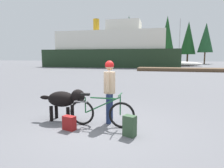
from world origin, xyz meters
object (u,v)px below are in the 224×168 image
object	(u,v)px
bicycle	(101,112)
dog	(65,99)
ferry_boat	(112,50)
person_cyclist	(110,86)
backpack	(130,126)
sailboat_moored	(178,64)
handbag_pannier	(69,123)

from	to	relation	value
bicycle	dog	size ratio (longest dim) A/B	1.28
bicycle	ferry_boat	world-z (taller)	ferry_boat
person_cyclist	backpack	xyz separation A→B (m)	(0.69, -0.84, -0.80)
ferry_boat	sailboat_moored	size ratio (longest dim) A/B	2.64
person_cyclist	sailboat_moored	distance (m)	36.04
backpack	handbag_pannier	distance (m)	1.54
backpack	bicycle	bearing A→B (deg)	150.63
dog	handbag_pannier	xyz separation A→B (m)	(0.44, -0.67, -0.45)
person_cyclist	backpack	distance (m)	1.35
bicycle	dog	distance (m)	1.19
person_cyclist	handbag_pannier	bearing A→B (deg)	-136.29
handbag_pannier	sailboat_moored	xyz separation A→B (m)	(5.58, 36.53, 0.31)
bicycle	sailboat_moored	bearing A→B (deg)	82.30
person_cyclist	ferry_boat	size ratio (longest dim) A/B	0.07
bicycle	person_cyclist	size ratio (longest dim) A/B	1.03
bicycle	handbag_pannier	bearing A→B (deg)	-148.12
bicycle	person_cyclist	xyz separation A→B (m)	(0.14, 0.37, 0.67)
ferry_boat	sailboat_moored	bearing A→B (deg)	22.02
handbag_pannier	ferry_boat	distance (m)	32.42
backpack	sailboat_moored	xyz separation A→B (m)	(4.04, 36.57, 0.25)
dog	sailboat_moored	world-z (taller)	sailboat_moored
person_cyclist	ferry_boat	distance (m)	31.76
dog	person_cyclist	bearing A→B (deg)	6.15
backpack	sailboat_moored	world-z (taller)	sailboat_moored
person_cyclist	backpack	size ratio (longest dim) A/B	3.55
sailboat_moored	bicycle	bearing A→B (deg)	-97.70
person_cyclist	ferry_boat	world-z (taller)	ferry_boat
dog	ferry_boat	bearing A→B (deg)	101.17
dog	backpack	size ratio (longest dim) A/B	2.85
ferry_boat	handbag_pannier	bearing A→B (deg)	-78.28
bicycle	sailboat_moored	size ratio (longest dim) A/B	0.20
backpack	ferry_boat	size ratio (longest dim) A/B	0.02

